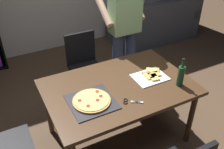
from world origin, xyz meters
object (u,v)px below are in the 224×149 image
dining_table (119,91)px  chair_far_side (84,61)px  couch (154,25)px  person_serving_pizza (124,28)px  wine_bottle (181,75)px  pepperoni_pizza_on_tray (92,101)px  kitchen_scissors (130,101)px

dining_table → chair_far_side: 1.01m
dining_table → couch: couch is taller
chair_far_side → person_serving_pizza: bearing=-23.9°
person_serving_pizza → wine_bottle: bearing=-86.1°
pepperoni_pizza_on_tray → wine_bottle: size_ratio=1.35×
couch → kitchen_scissors: 3.01m
kitchen_scissors → person_serving_pizza: bearing=63.3°
kitchen_scissors → couch: bearing=49.5°
couch → pepperoni_pizza_on_tray: couch is taller
chair_far_side → wine_bottle: size_ratio=2.85×
dining_table → pepperoni_pizza_on_tray: 0.39m
couch → person_serving_pizza: size_ratio=0.98×
chair_far_side → wine_bottle: (0.57, -1.27, 0.36)m
wine_bottle → person_serving_pizza: bearing=93.9°
pepperoni_pizza_on_tray → person_serving_pizza: bearing=46.3°
chair_far_side → pepperoni_pizza_on_tray: 1.19m
person_serving_pizza → pepperoni_pizza_on_tray: (-0.85, -0.89, -0.23)m
couch → person_serving_pizza: 1.98m
wine_bottle → kitchen_scissors: (-0.60, -0.00, -0.11)m
chair_far_side → person_serving_pizza: 0.73m
couch → person_serving_pizza: (-1.40, -1.21, 0.70)m
chair_far_side → wine_bottle: bearing=-65.9°
chair_far_side → couch: (1.90, 0.99, -0.21)m
couch → kitchen_scissors: bearing=-130.5°
pepperoni_pizza_on_tray → kitchen_scissors: pepperoni_pizza_on_tray is taller
couch → wine_bottle: wine_bottle is taller
chair_far_side → couch: bearing=27.6°
pepperoni_pizza_on_tray → kitchen_scissors: (0.32, -0.16, -0.01)m
couch → person_serving_pizza: person_serving_pizza is taller
dining_table → pepperoni_pizza_on_tray: size_ratio=3.58×
couch → kitchen_scissors: couch is taller
dining_table → pepperoni_pizza_on_tray: pepperoni_pizza_on_tray is taller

